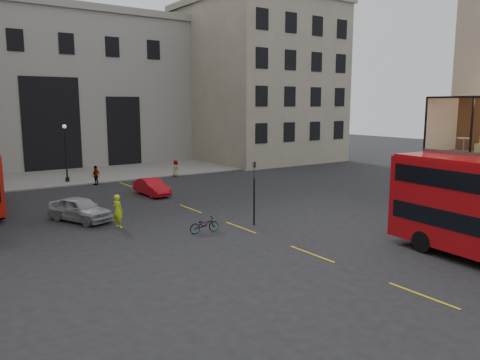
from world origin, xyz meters
TOP-DOWN VIEW (x-y plane):
  - ground at (0.00, 0.00)m, footprint 140.00×140.00m
  - gateway at (-5.00, 47.99)m, footprint 35.00×10.60m
  - building_right at (20.00, 39.97)m, footprint 16.60×18.60m
  - pavement_far at (-6.00, 38.00)m, footprint 40.00×12.00m
  - traffic_light_near at (-1.00, 12.00)m, footprint 0.16×0.20m
  - street_lamp_b at (-6.00, 34.00)m, footprint 0.36×0.36m
  - car_a at (-9.19, 18.88)m, footprint 3.42×4.75m
  - car_b at (-2.13, 24.04)m, footprint 1.56×4.07m
  - bicycle at (-4.26, 12.27)m, footprint 1.78×0.79m
  - cyclist at (-7.81, 16.11)m, footprint 0.69×0.83m
  - pedestrian_c at (-4.18, 31.38)m, footprint 1.07×0.94m
  - pedestrian_d at (3.89, 31.74)m, footprint 0.64×0.88m
  - cafe_table_far at (5.57, 3.16)m, footprint 0.67×0.67m

SIDE VIEW (x-z plane):
  - ground at x=0.00m, z-range 0.00..0.00m
  - pavement_far at x=-6.00m, z-range 0.00..0.12m
  - bicycle at x=-4.26m, z-range 0.00..0.91m
  - car_b at x=-2.13m, z-range 0.00..1.32m
  - car_a at x=-9.19m, z-range 0.00..1.50m
  - pedestrian_d at x=3.89m, z-range 0.00..1.65m
  - pedestrian_c at x=-4.18m, z-range 0.00..1.73m
  - cyclist at x=-7.81m, z-range 0.00..1.95m
  - street_lamp_b at x=-6.00m, z-range -0.27..5.06m
  - traffic_light_near at x=-1.00m, z-range 0.52..4.32m
  - cafe_table_far at x=5.57m, z-range 4.74..5.58m
  - gateway at x=-5.00m, z-range 0.39..18.39m
  - building_right at x=20.00m, z-range 0.39..20.39m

